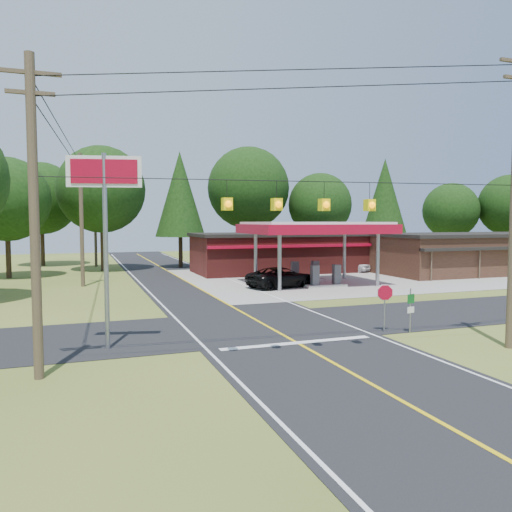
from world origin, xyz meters
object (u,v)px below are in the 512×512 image
object	(u,v)px
sedan_car	(352,264)
suv_car	(282,278)
big_stop_sign	(105,203)
octagonal_stop_sign	(385,297)
gas_canopy	(315,230)

from	to	relation	value
sedan_car	suv_car	bearing A→B (deg)	-165.37
big_stop_sign	octagonal_stop_sign	distance (m)	12.48
gas_canopy	octagonal_stop_sign	xyz separation A→B (m)	(-4.50, -16.01, -2.67)
gas_canopy	octagonal_stop_sign	bearing A→B (deg)	-105.70
gas_canopy	sedan_car	distance (m)	11.85
suv_car	big_stop_sign	size ratio (longest dim) A/B	0.72
suv_car	big_stop_sign	bearing A→B (deg)	123.13
gas_canopy	sedan_car	size ratio (longest dim) A/B	2.60
big_stop_sign	octagonal_stop_sign	world-z (taller)	big_stop_sign
gas_canopy	sedan_car	bearing A→B (deg)	45.08
octagonal_stop_sign	suv_car	bearing A→B (deg)	84.68
suv_car	octagonal_stop_sign	size ratio (longest dim) A/B	2.50
suv_car	big_stop_sign	xyz separation A→B (m)	(-13.20, -14.35, 4.88)
big_stop_sign	octagonal_stop_sign	size ratio (longest dim) A/B	3.46
octagonal_stop_sign	gas_canopy	bearing A→B (deg)	74.30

